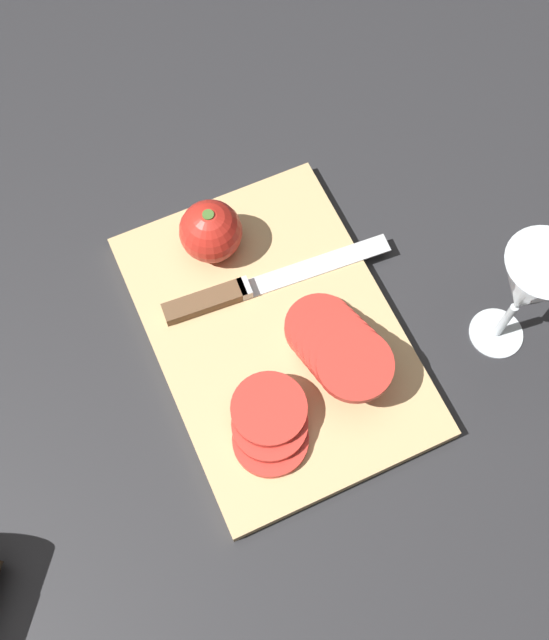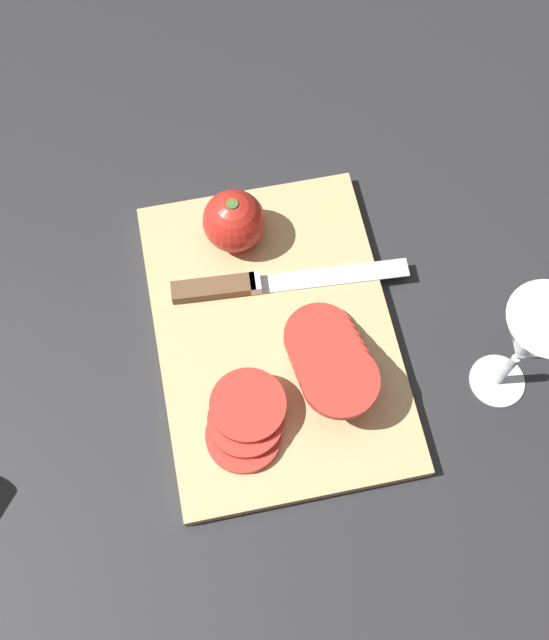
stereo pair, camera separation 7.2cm
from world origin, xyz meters
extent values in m
plane|color=#28282B|center=(0.00, 0.00, 0.00)|extent=(3.00, 3.00, 0.00)
cube|color=tan|center=(0.05, 0.03, 0.01)|extent=(0.37, 0.26, 0.02)
cylinder|color=silver|center=(0.15, 0.26, 0.00)|extent=(0.06, 0.06, 0.00)
cylinder|color=silver|center=(0.15, 0.26, 0.04)|extent=(0.01, 0.01, 0.07)
cone|color=silver|center=(0.15, 0.26, 0.12)|extent=(0.08, 0.08, 0.10)
cone|color=beige|center=(0.15, 0.26, 0.10)|extent=(0.03, 0.03, 0.05)
sphere|color=red|center=(-0.07, 0.01, 0.05)|extent=(0.07, 0.07, 0.07)
cylinder|color=#47702D|center=(-0.07, 0.01, 0.09)|extent=(0.01, 0.01, 0.01)
cube|color=silver|center=(0.00, 0.11, 0.02)|extent=(0.03, 0.18, 0.00)
cube|color=silver|center=(-0.01, 0.02, 0.02)|extent=(0.02, 0.01, 0.01)
cube|color=brown|center=(-0.01, -0.03, 0.02)|extent=(0.03, 0.10, 0.01)
cylinder|color=red|center=(0.07, 0.08, 0.02)|extent=(0.08, 0.08, 0.01)
cylinder|color=red|center=(0.09, 0.08, 0.03)|extent=(0.08, 0.08, 0.01)
cylinder|color=red|center=(0.10, 0.08, 0.04)|extent=(0.08, 0.08, 0.01)
cylinder|color=red|center=(0.11, 0.08, 0.05)|extent=(0.08, 0.08, 0.01)
cylinder|color=red|center=(0.13, 0.08, 0.06)|extent=(0.08, 0.08, 0.01)
cylinder|color=red|center=(0.14, 0.08, 0.07)|extent=(0.08, 0.08, 0.01)
cylinder|color=red|center=(0.16, -0.03, 0.02)|extent=(0.08, 0.08, 0.01)
cylinder|color=red|center=(0.15, -0.02, 0.03)|extent=(0.08, 0.08, 0.01)
cylinder|color=red|center=(0.14, -0.02, 0.04)|extent=(0.08, 0.08, 0.01)
camera|label=1|loc=(0.34, -0.10, 0.78)|focal=42.00mm
camera|label=2|loc=(0.36, -0.03, 0.78)|focal=42.00mm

